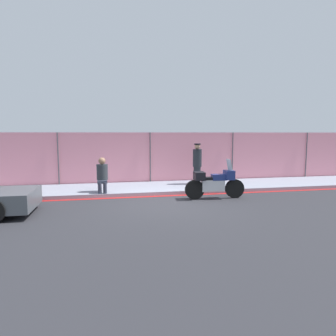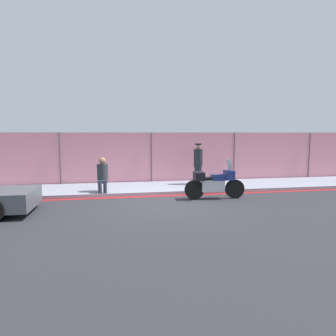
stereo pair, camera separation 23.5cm
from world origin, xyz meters
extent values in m
plane|color=#2D2D33|center=(0.00, 0.00, 0.00)|extent=(120.00, 120.00, 0.00)
cube|color=#8E93A3|center=(0.00, 2.69, 0.07)|extent=(30.70, 2.63, 0.15)
cube|color=red|center=(0.00, 1.28, 0.00)|extent=(30.70, 0.18, 0.01)
cube|color=pink|center=(0.00, 4.09, 1.23)|extent=(29.16, 0.08, 2.47)
cylinder|color=#4C4C51|center=(-4.13, 3.99, 1.23)|extent=(0.05, 0.05, 2.47)
cylinder|color=#4C4C51|center=(0.00, 3.99, 1.23)|extent=(0.05, 0.05, 2.47)
cylinder|color=#4C4C51|center=(4.13, 3.99, 1.23)|extent=(0.05, 0.05, 2.47)
cylinder|color=#4C4C51|center=(8.26, 3.99, 1.23)|extent=(0.05, 0.05, 2.47)
cylinder|color=black|center=(2.71, 0.43, 0.36)|extent=(0.72, 0.18, 0.72)
cylinder|color=black|center=(1.17, 0.51, 0.36)|extent=(0.72, 0.18, 0.72)
cube|color=silver|center=(1.86, 0.48, 0.50)|extent=(0.86, 0.32, 0.43)
cube|color=navy|center=(2.08, 0.47, 0.81)|extent=(0.54, 0.33, 0.22)
cube|color=black|center=(1.77, 0.48, 0.77)|extent=(0.61, 0.31, 0.10)
cube|color=navy|center=(2.48, 0.44, 0.89)|extent=(0.34, 0.49, 0.34)
cube|color=silver|center=(2.48, 0.44, 1.27)|extent=(0.13, 0.42, 0.42)
cube|color=black|center=(1.34, 0.50, 0.87)|extent=(0.39, 0.52, 0.30)
cylinder|color=#1E2328|center=(1.99, 2.94, 0.54)|extent=(0.33, 0.33, 0.79)
cylinder|color=#1E2328|center=(1.99, 2.94, 1.33)|extent=(0.40, 0.40, 0.79)
sphere|color=tan|center=(1.99, 2.94, 1.84)|extent=(0.25, 0.25, 0.25)
cylinder|color=black|center=(1.99, 2.94, 1.95)|extent=(0.28, 0.28, 0.06)
cylinder|color=#2D3342|center=(-2.28, 1.49, 0.36)|extent=(0.14, 0.14, 0.42)
cylinder|color=#2D3342|center=(-2.09, 1.49, 0.36)|extent=(0.14, 0.14, 0.42)
cube|color=#2D3342|center=(-2.18, 1.70, 0.57)|extent=(0.37, 0.42, 0.10)
cylinder|color=#2D3338|center=(-2.18, 1.91, 0.92)|extent=(0.43, 0.43, 0.60)
sphere|color=#A37556|center=(-2.18, 1.91, 1.36)|extent=(0.27, 0.27, 0.27)
cylinder|color=black|center=(-5.02, 0.38, 0.35)|extent=(0.70, 0.23, 0.70)
camera|label=1|loc=(-1.91, -9.97, 2.43)|focal=32.00mm
camera|label=2|loc=(-1.68, -10.01, 2.43)|focal=32.00mm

